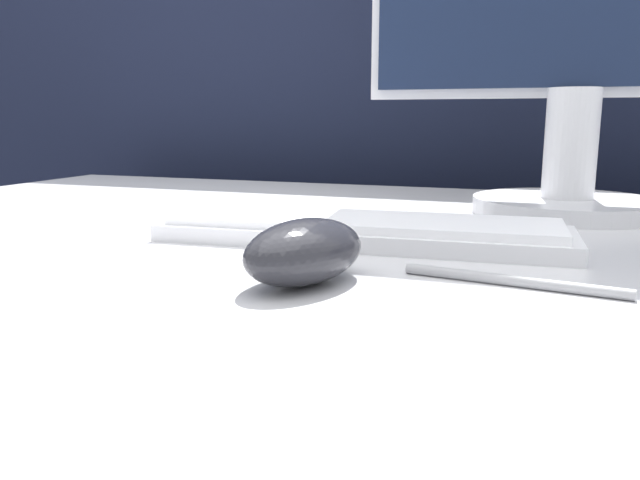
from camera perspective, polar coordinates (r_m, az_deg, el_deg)
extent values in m
cube|color=black|center=(1.23, 13.23, -1.38)|extent=(5.00, 0.03, 1.22)
ellipsoid|color=#232328|center=(0.45, -1.41, -1.07)|extent=(0.09, 0.12, 0.05)
cube|color=silver|center=(0.60, 3.83, 0.59)|extent=(0.40, 0.14, 0.02)
cube|color=white|center=(0.60, 3.84, 1.71)|extent=(0.37, 0.12, 0.01)
cylinder|color=silver|center=(0.83, 21.58, 2.91)|extent=(0.23, 0.23, 0.02)
cylinder|color=silver|center=(0.83, 21.96, 8.17)|extent=(0.06, 0.06, 0.13)
cylinder|color=#99999E|center=(0.47, 17.17, -3.58)|extent=(0.16, 0.03, 0.01)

